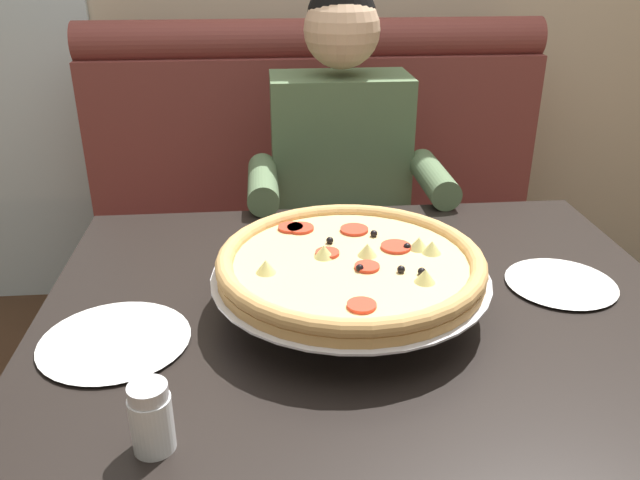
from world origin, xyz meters
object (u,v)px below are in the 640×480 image
at_px(pizza, 351,265).
at_px(plate_near_right, 114,338).
at_px(dining_table, 364,341).
at_px(shaker_pepper_flakes, 152,422).
at_px(booth_bench, 320,249).
at_px(plate_near_left, 561,281).
at_px(diner_main, 343,191).

bearing_deg(pizza, plate_near_right, -169.48).
distance_m(dining_table, pizza, 0.18).
xyz_separation_m(pizza, plate_near_right, (-0.41, -0.08, -0.08)).
distance_m(pizza, shaker_pepper_flakes, 0.46).
height_order(booth_bench, pizza, booth_bench).
distance_m(booth_bench, shaker_pepper_flakes, 1.40).
bearing_deg(plate_near_left, shaker_pepper_flakes, -152.34).
relative_size(diner_main, plate_near_left, 5.88).
bearing_deg(booth_bench, pizza, -91.89).
relative_size(diner_main, plate_near_right, 4.98).
height_order(pizza, plate_near_left, pizza).
bearing_deg(dining_table, diner_main, 86.42).
bearing_deg(plate_near_right, pizza, 10.52).
height_order(pizza, plate_near_right, pizza).
xyz_separation_m(dining_table, pizza, (-0.03, -0.01, 0.18)).
bearing_deg(pizza, dining_table, 24.35).
bearing_deg(plate_near_right, shaker_pepper_flakes, -68.28).
bearing_deg(pizza, shaker_pepper_flakes, -132.61).
distance_m(booth_bench, diner_main, 0.41).
relative_size(booth_bench, dining_table, 1.30).
height_order(shaker_pepper_flakes, plate_near_left, shaker_pepper_flakes).
xyz_separation_m(booth_bench, plate_near_right, (-0.45, -1.05, 0.35)).
height_order(dining_table, shaker_pepper_flakes, shaker_pepper_flakes).
xyz_separation_m(dining_table, diner_main, (0.04, 0.69, 0.05)).
relative_size(booth_bench, plate_near_left, 7.30).
relative_size(booth_bench, plate_near_right, 6.18).
relative_size(dining_table, plate_near_left, 5.62).
bearing_deg(plate_near_right, diner_main, 57.87).
distance_m(diner_main, pizza, 0.72).
height_order(booth_bench, diner_main, diner_main).
bearing_deg(diner_main, pizza, -96.10).
bearing_deg(dining_table, plate_near_left, 5.21).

